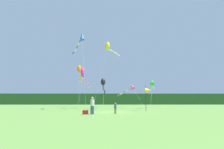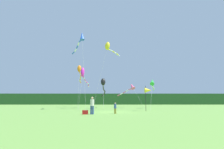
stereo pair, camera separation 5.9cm
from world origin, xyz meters
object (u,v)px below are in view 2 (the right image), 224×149
(kite_rainbow, at_px, (130,87))
(banner_flag_pole, at_px, (148,90))
(person_child, at_px, (115,108))
(cooler_box, at_px, (85,112))
(kite_yellow, at_px, (108,47))
(kite_black, at_px, (103,85))
(kite_blue, at_px, (81,39))
(kite_orange, at_px, (80,71))
(person_adult, at_px, (92,105))
(kite_green, at_px, (152,83))
(kite_magenta, at_px, (84,74))

(kite_rainbow, bearing_deg, banner_flag_pole, -84.27)
(person_child, relative_size, cooler_box, 2.08)
(cooler_box, height_order, kite_yellow, kite_yellow)
(banner_flag_pole, bearing_deg, kite_black, 133.04)
(kite_rainbow, bearing_deg, cooler_box, -110.43)
(kite_blue, height_order, kite_yellow, kite_blue)
(person_child, xyz_separation_m, kite_orange, (-7.24, 19.60, 7.11))
(cooler_box, bearing_deg, person_adult, -2.96)
(kite_green, distance_m, kite_magenta, 12.67)
(kite_rainbow, height_order, kite_yellow, kite_yellow)
(person_child, distance_m, kite_black, 12.46)
(person_adult, height_order, kite_yellow, kite_yellow)
(kite_orange, bearing_deg, person_child, -69.73)
(kite_blue, bearing_deg, person_child, -60.21)
(person_adult, bearing_deg, cooler_box, 177.04)
(person_child, height_order, kite_orange, kite_orange)
(person_child, height_order, kite_rainbow, kite_rainbow)
(kite_yellow, relative_size, kite_black, 1.30)
(cooler_box, relative_size, kite_black, 0.06)
(kite_green, xyz_separation_m, kite_orange, (-14.38, 6.05, 3.12))
(kite_rainbow, xyz_separation_m, kite_yellow, (-4.41, -2.87, 7.41))
(kite_yellow, bearing_deg, kite_black, -114.45)
(person_adult, xyz_separation_m, cooler_box, (-0.69, 0.04, -0.77))
(banner_flag_pole, xyz_separation_m, kite_yellow, (-5.54, 8.45, 8.67))
(person_child, distance_m, kite_blue, 15.34)
(banner_flag_pole, xyz_separation_m, kite_black, (-6.31, 6.76, 1.31))
(person_child, xyz_separation_m, kite_magenta, (-5.44, 13.46, 5.48))
(kite_magenta, bearing_deg, kite_blue, -89.31)
(person_child, distance_m, banner_flag_pole, 7.15)
(cooler_box, relative_size, kite_magenta, 0.05)
(kite_rainbow, xyz_separation_m, kite_blue, (-8.82, -7.01, 7.50))
(cooler_box, xyz_separation_m, kite_magenta, (-2.41, 14.36, 5.92))
(kite_blue, bearing_deg, kite_orange, 100.28)
(kite_orange, xyz_separation_m, kite_black, (5.49, -7.73, -3.71))
(kite_green, bearing_deg, cooler_box, -125.13)
(kite_yellow, bearing_deg, kite_blue, -136.81)
(banner_flag_pole, height_order, kite_orange, kite_orange)
(kite_rainbow, relative_size, kite_black, 0.74)
(person_adult, height_order, banner_flag_pole, banner_flag_pole)
(kite_magenta, bearing_deg, person_adult, -77.87)
(banner_flag_pole, bearing_deg, kite_blue, 156.58)
(kite_rainbow, bearing_deg, person_adult, -108.38)
(banner_flag_pole, xyz_separation_m, kite_magenta, (-10.00, 8.35, 3.40))
(cooler_box, bearing_deg, banner_flag_pole, 38.37)
(banner_flag_pole, relative_size, kite_blue, 0.27)
(kite_green, height_order, kite_orange, kite_orange)
(kite_magenta, bearing_deg, kite_yellow, 1.23)
(person_adult, distance_m, cooler_box, 1.03)
(person_adult, height_order, kite_green, kite_green)
(banner_flag_pole, xyz_separation_m, kite_rainbow, (-1.14, 11.32, 1.26))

